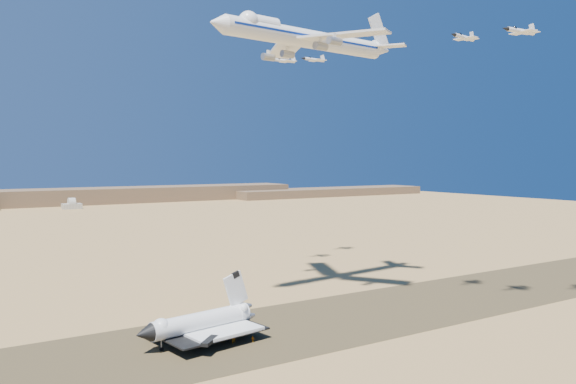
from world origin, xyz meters
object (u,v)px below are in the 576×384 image
shuttle (200,324)px  chase_jet_b (520,31)px  chase_jet_e (284,60)px  chase_jet_a (464,37)px  crew_b (234,339)px  crew_a (233,340)px  chase_jet_f (314,59)px  crew_c (253,339)px  carrier_747 (302,38)px

shuttle → chase_jet_b: (95.13, -32.05, 86.66)m
chase_jet_e → chase_jet_a: bearing=-76.6°
shuttle → chase_jet_b: 132.62m
crew_b → chase_jet_b: size_ratio=0.11×
crew_a → chase_jet_a: chase_jet_a is taller
chase_jet_b → chase_jet_f: size_ratio=1.03×
crew_a → chase_jet_f: bearing=-42.8°
crew_a → crew_b: (0.86, 0.75, 0.02)m
crew_c → chase_jet_a: 118.77m
shuttle → chase_jet_f: (95.80, 83.17, 95.19)m
chase_jet_b → chase_jet_f: chase_jet_f is taller
crew_b → chase_jet_f: 159.82m
crew_b → chase_jet_e: size_ratio=0.13×
crew_c → chase_jet_f: bearing=-76.7°
crew_a → crew_b: 1.14m
shuttle → chase_jet_b: bearing=-28.0°
crew_a → chase_jet_b: bearing=-104.1°
crew_b → chase_jet_b: bearing=-144.4°
shuttle → chase_jet_e: chase_jet_e is taller
shuttle → chase_jet_e: size_ratio=2.74×
shuttle → chase_jet_a: (88.18, -15.69, 86.93)m
crew_b → chase_jet_e: (63.25, 76.80, 94.60)m
shuttle → chase_jet_f: 158.60m
crew_b → chase_jet_a: (80.46, -9.76, 90.97)m
chase_jet_a → chase_jet_e: 88.33m
crew_c → chase_jet_a: size_ratio=0.13×
carrier_747 → chase_jet_f: carrier_747 is taller
carrier_747 → chase_jet_e: (20.58, 46.55, 0.85)m
crew_a → crew_b: bearing=-47.0°
crew_a → chase_jet_e: bearing=-37.7°
shuttle → carrier_747: 105.72m
carrier_747 → crew_a: bearing=-150.8°
crew_b → chase_jet_e: 137.29m
chase_jet_e → chase_jet_b: bearing=-74.6°
carrier_747 → crew_a: 107.92m
carrier_747 → crew_a: (-43.52, -30.99, -93.76)m
crew_b → chase_jet_b: chase_jet_b is taller
crew_b → chase_jet_f: chase_jet_f is taller
chase_jet_a → chase_jet_f: (7.62, 98.86, 8.26)m
shuttle → crew_a: 10.40m
chase_jet_a → carrier_747: bearing=123.4°
shuttle → crew_b: 10.53m
chase_jet_a → chase_jet_e: chase_jet_e is taller
crew_a → chase_jet_a: size_ratio=0.12×
crew_c → chase_jet_e: 136.97m
shuttle → chase_jet_a: 124.82m
shuttle → crew_a: bearing=-53.6°
crew_a → crew_c: size_ratio=0.92×
chase_jet_a → crew_a: bearing=163.7°
chase_jet_b → carrier_747: bearing=131.1°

